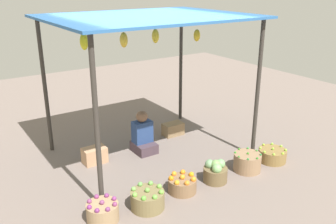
# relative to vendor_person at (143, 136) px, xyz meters

# --- Properties ---
(ground_plane) EXTENTS (14.00, 14.00, 0.00)m
(ground_plane) POSITION_rel_vendor_person_xyz_m (0.09, -0.11, -0.30)
(ground_plane) COLOR slate
(market_stall_structure) EXTENTS (3.22, 2.52, 2.43)m
(market_stall_structure) POSITION_rel_vendor_person_xyz_m (0.09, -0.10, 1.95)
(market_stall_structure) COLOR #38332D
(market_stall_structure) RESTS_ON ground
(vendor_person) EXTENTS (0.36, 0.44, 0.78)m
(vendor_person) POSITION_rel_vendor_person_xyz_m (0.00, 0.00, 0.00)
(vendor_person) COLOR #46353E
(vendor_person) RESTS_ON ground
(basket_purple_onions) EXTENTS (0.42, 0.42, 0.30)m
(basket_purple_onions) POSITION_rel_vendor_person_xyz_m (-1.48, -1.48, -0.17)
(basket_purple_onions) COLOR tan
(basket_purple_onions) RESTS_ON ground
(basket_green_apples) EXTENTS (0.47, 0.47, 0.31)m
(basket_green_apples) POSITION_rel_vendor_person_xyz_m (-0.85, -1.57, -0.16)
(basket_green_apples) COLOR olive
(basket_green_apples) RESTS_ON ground
(basket_oranges) EXTENTS (0.42, 0.42, 0.28)m
(basket_oranges) POSITION_rel_vendor_person_xyz_m (-0.21, -1.50, -0.18)
(basket_oranges) COLOR #866546
(basket_oranges) RESTS_ON ground
(basket_cabbages) EXTENTS (0.38, 0.38, 0.36)m
(basket_cabbages) POSITION_rel_vendor_person_xyz_m (0.39, -1.55, -0.14)
(basket_cabbages) COLOR brown
(basket_cabbages) RESTS_ON ground
(basket_green_chilies) EXTENTS (0.45, 0.45, 0.32)m
(basket_green_chilies) POSITION_rel_vendor_person_xyz_m (1.06, -1.57, -0.15)
(basket_green_chilies) COLOR #977554
(basket_green_chilies) RESTS_ON ground
(basket_limes) EXTENTS (0.48, 0.48, 0.25)m
(basket_limes) POSITION_rel_vendor_person_xyz_m (1.67, -1.58, -0.19)
(basket_limes) COLOR olive
(basket_limes) RESTS_ON ground
(wooden_crate_near_vendor) EXTENTS (0.41, 0.25, 0.25)m
(wooden_crate_near_vendor) POSITION_rel_vendor_person_xyz_m (0.88, 0.32, -0.17)
(wooden_crate_near_vendor) COLOR #8D704C
(wooden_crate_near_vendor) RESTS_ON ground
(wooden_crate_stacked_rear) EXTENTS (0.39, 0.26, 0.27)m
(wooden_crate_stacked_rear) POSITION_rel_vendor_person_xyz_m (-0.91, 0.09, -0.16)
(wooden_crate_stacked_rear) COLOR tan
(wooden_crate_stacked_rear) RESTS_ON ground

